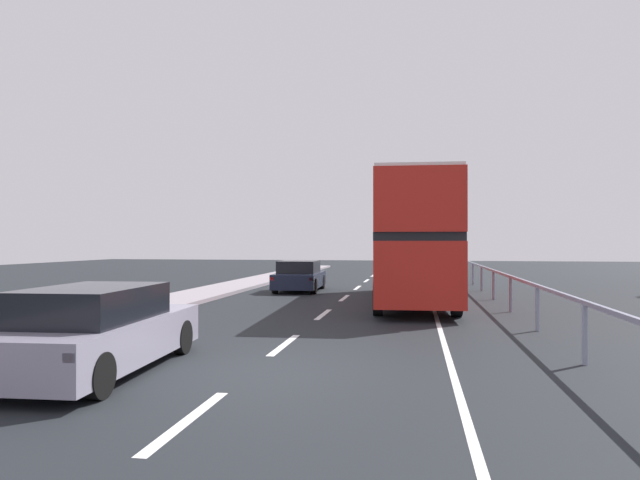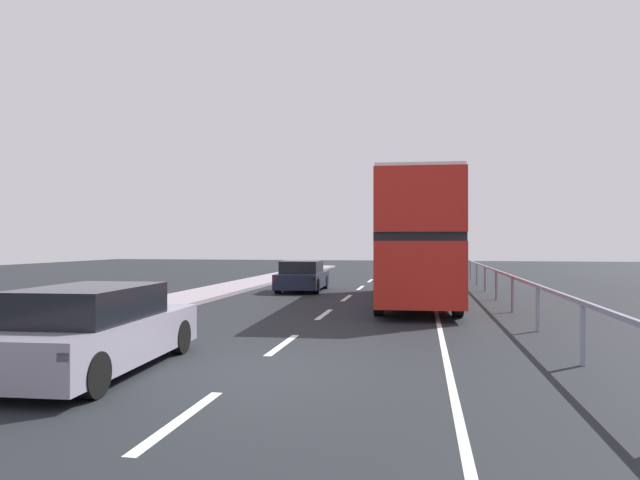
% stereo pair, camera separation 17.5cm
% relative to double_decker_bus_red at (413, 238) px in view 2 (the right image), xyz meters
% --- Properties ---
extents(ground_plane, '(73.79, 120.00, 0.10)m').
position_rel_double_decker_bus_red_xyz_m(ground_plane, '(-2.56, -11.22, -2.33)').
color(ground_plane, black).
extents(lane_paint_markings, '(3.42, 46.00, 0.01)m').
position_rel_double_decker_bus_red_xyz_m(lane_paint_markings, '(-0.55, -2.82, -2.28)').
color(lane_paint_markings, silver).
rests_on(lane_paint_markings, ground).
extents(bridge_side_railing, '(0.10, 42.00, 1.12)m').
position_rel_double_decker_bus_red_xyz_m(bridge_side_railing, '(3.03, -2.22, -1.36)').
color(bridge_side_railing, gray).
rests_on(bridge_side_railing, ground).
extents(double_decker_bus_red, '(2.95, 10.67, 4.26)m').
position_rel_double_decker_bus_red_xyz_m(double_decker_bus_red, '(0.00, 0.00, 0.00)').
color(double_decker_bus_red, '#B42018').
rests_on(double_decker_bus_red, ground).
extents(hatchback_car_near, '(2.04, 4.64, 1.41)m').
position_rel_double_decker_bus_red_xyz_m(hatchback_car_near, '(-5.00, -11.77, -1.60)').
color(hatchback_car_near, gray).
rests_on(hatchback_car_near, ground).
extents(sedan_car_ahead, '(1.96, 4.11, 1.34)m').
position_rel_double_decker_bus_red_xyz_m(sedan_car_ahead, '(-4.89, 4.11, -1.63)').
color(sedan_car_ahead, '#171E31').
rests_on(sedan_car_ahead, ground).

